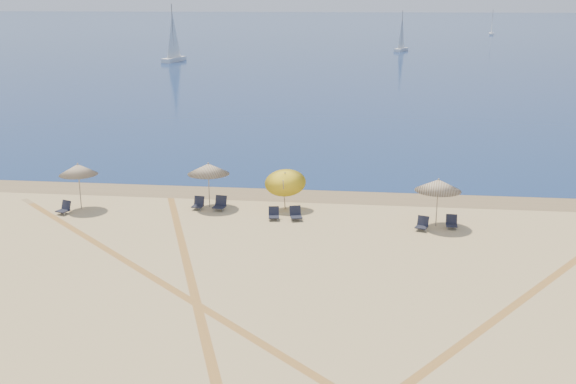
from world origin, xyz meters
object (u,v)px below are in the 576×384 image
object	(u,v)px
sailboat_0	(401,39)
sailboat_2	(173,44)
chair_4	(220,204)
umbrella_2	(208,169)
chair_7	(422,224)
chair_6	(296,214)
chair_3	(198,203)
umbrella_4	(438,185)
umbrella_3	(285,179)
sailboat_1	(492,27)
umbrella_1	(78,169)
chair_2	(64,208)
chair_8	(452,222)
chair_5	(274,214)

from	to	relation	value
sailboat_0	sailboat_2	distance (m)	46.68
chair_4	sailboat_2	distance (m)	83.13
umbrella_2	chair_4	size ratio (longest dim) A/B	3.08
umbrella_2	chair_7	world-z (taller)	umbrella_2
umbrella_2	chair_6	distance (m)	5.34
chair_3	chair_7	distance (m)	11.62
umbrella_2	umbrella_4	bearing A→B (deg)	-8.58
umbrella_2	umbrella_3	distance (m)	4.06
sailboat_1	chair_3	bearing A→B (deg)	-95.77
umbrella_1	chair_2	world-z (taller)	umbrella_1
umbrella_4	chair_6	distance (m)	7.11
umbrella_4	sailboat_1	xyz separation A→B (m)	(29.53, 167.24, -0.02)
umbrella_3	chair_6	world-z (taller)	umbrella_3
sailboat_2	umbrella_3	bearing A→B (deg)	-59.20
chair_3	umbrella_2	bearing A→B (deg)	46.20
chair_7	chair_8	bearing A→B (deg)	36.08
umbrella_4	chair_2	size ratio (longest dim) A/B	3.02
umbrella_2	sailboat_2	size ratio (longest dim) A/B	0.26
chair_4	chair_5	xyz separation A→B (m)	(3.01, -1.24, -0.04)
sailboat_1	sailboat_2	xyz separation A→B (m)	(-65.47, -86.66, 0.78)
umbrella_2	sailboat_1	world-z (taller)	sailboat_1
umbrella_4	sailboat_1	bearing A→B (deg)	79.99
sailboat_0	chair_5	bearing A→B (deg)	-75.67
chair_8	sailboat_1	size ratio (longest dim) A/B	0.10
chair_3	sailboat_0	distance (m)	106.74
chair_2	sailboat_1	distance (m)	174.34
chair_6	chair_8	size ratio (longest dim) A/B	1.23
chair_5	chair_2	bearing A→B (deg)	173.47
umbrella_4	chair_4	bearing A→B (deg)	173.17
chair_3	chair_6	world-z (taller)	chair_6
umbrella_2	chair_8	distance (m)	12.66
umbrella_4	chair_6	xyz separation A→B (m)	(-6.89, 0.16, -1.76)
chair_5	sailboat_2	world-z (taller)	sailboat_2
umbrella_2	chair_3	world-z (taller)	umbrella_2
umbrella_1	chair_2	xyz separation A→B (m)	(-0.52, -0.88, -1.84)
chair_5	sailboat_1	size ratio (longest dim) A/B	0.10
umbrella_4	chair_7	bearing A→B (deg)	-136.77
chair_2	umbrella_3	bearing A→B (deg)	30.69
umbrella_3	chair_6	bearing A→B (deg)	-65.37
umbrella_1	chair_4	world-z (taller)	umbrella_1
umbrella_1	umbrella_4	world-z (taller)	umbrella_1
chair_2	chair_5	distance (m)	10.82
umbrella_1	umbrella_2	bearing A→B (deg)	9.78
umbrella_2	sailboat_2	xyz separation A→B (m)	(-24.28, 78.81, 0.74)
umbrella_2	chair_6	bearing A→B (deg)	-18.56
chair_3	chair_4	xyz separation A→B (m)	(1.17, -0.03, 0.03)
chair_7	chair_3	bearing A→B (deg)	-171.12
chair_3	sailboat_2	world-z (taller)	sailboat_2
umbrella_4	sailboat_1	size ratio (longest dim) A/B	0.36
chair_5	sailboat_2	bearing A→B (deg)	100.86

